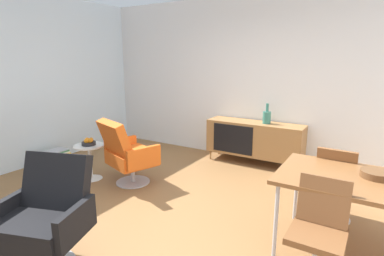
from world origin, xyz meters
name	(u,v)px	position (x,y,z in m)	size (l,w,h in m)	color
ground_plane	(179,225)	(0.00, 0.00, 0.00)	(8.32, 8.32, 0.00)	olive
wall_back	(264,80)	(0.00, 2.60, 1.40)	(6.80, 0.12, 2.80)	white
wall_window_left	(3,82)	(-3.20, 0.00, 1.40)	(0.12, 5.60, 2.80)	silver
sideboard	(254,139)	(-0.01, 2.30, 0.44)	(1.60, 0.45, 0.72)	olive
vase_cobalt	(267,117)	(0.18, 2.30, 0.83)	(0.13, 0.13, 0.33)	#337266
dining_table	(377,187)	(1.75, 0.39, 0.70)	(1.60, 0.90, 0.74)	brown
wooden_bowl_on_table	(377,174)	(1.74, 0.50, 0.77)	(0.26, 0.26, 0.06)	brown
dining_chair_back_left	(336,181)	(1.40, 0.95, 0.47)	(0.42, 0.44, 0.86)	brown
dining_chair_front_left	(318,230)	(1.40, -0.17, 0.47)	(0.40, 0.43, 0.86)	brown
lounge_chair_red	(127,152)	(-1.23, 0.54, 0.47)	(0.84, 0.81, 0.95)	#D85919
armchair_black_shell	(46,214)	(-0.62, -1.10, 0.47)	(0.84, 0.81, 0.95)	black
side_table_round	(90,158)	(-1.84, 0.39, 0.32)	(0.44, 0.44, 0.52)	white
fruit_bowl	(89,142)	(-1.84, 0.39, 0.56)	(0.20, 0.20, 0.11)	#262628
magazine_stack	(56,158)	(-2.82, 0.50, 0.13)	(0.33, 0.41, 0.25)	silver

